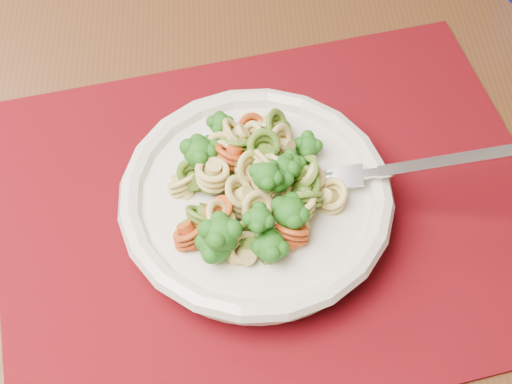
# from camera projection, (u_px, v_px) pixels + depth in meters

# --- Properties ---
(dining_table) EXTENTS (1.37, 1.00, 0.71)m
(dining_table) POSITION_uv_depth(u_px,v_px,m) (303.00, 155.00, 0.80)
(dining_table) COLOR #4C2715
(dining_table) RESTS_ON ground
(placemat) EXTENTS (0.58, 0.51, 0.00)m
(placemat) POSITION_uv_depth(u_px,v_px,m) (274.00, 211.00, 0.63)
(placemat) COLOR #5F0412
(placemat) RESTS_ON dining_table
(pasta_bowl) EXTENTS (0.23, 0.23, 0.04)m
(pasta_bowl) POSITION_uv_depth(u_px,v_px,m) (256.00, 200.00, 0.60)
(pasta_bowl) COLOR beige
(pasta_bowl) RESTS_ON placemat
(pasta_broccoli_heap) EXTENTS (0.20, 0.20, 0.06)m
(pasta_broccoli_heap) POSITION_uv_depth(u_px,v_px,m) (256.00, 188.00, 0.58)
(pasta_broccoli_heap) COLOR tan
(pasta_broccoli_heap) RESTS_ON pasta_bowl
(fork) EXTENTS (0.18, 0.03, 0.08)m
(fork) POSITION_uv_depth(u_px,v_px,m) (348.00, 177.00, 0.59)
(fork) COLOR silver
(fork) RESTS_ON pasta_bowl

